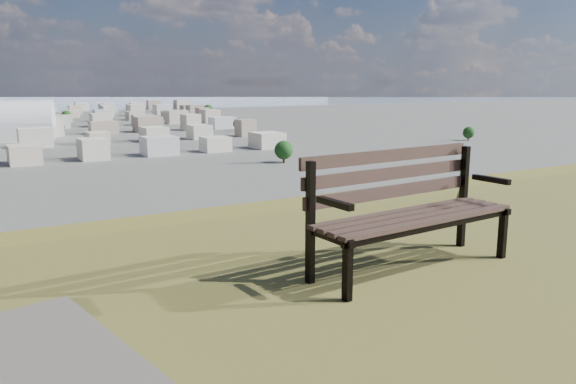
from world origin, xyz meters
TOP-DOWN VIEW (x-y plane):
  - park_bench at (0.21, 1.73)m, footprint 1.84×0.70m

SIDE VIEW (x-z plane):
  - park_bench at x=0.21m, z-range 25.06..26.00m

